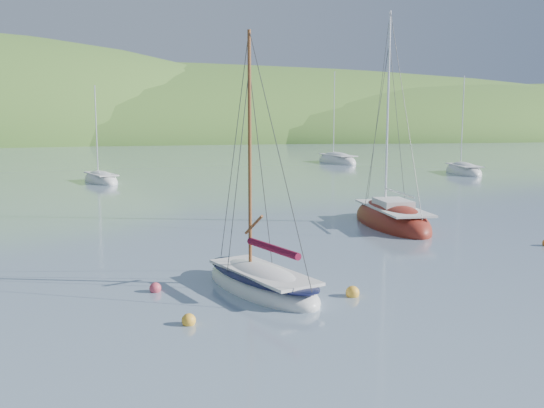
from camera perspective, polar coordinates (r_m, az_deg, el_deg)
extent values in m
plane|color=slate|center=(17.85, 1.41, -10.63)|extent=(700.00, 700.00, 0.00)
ellipsoid|color=#2E6827|center=(186.38, -13.40, 6.05)|extent=(440.00, 110.00, 44.00)
ellipsoid|color=#2E6827|center=(200.16, 13.55, 6.17)|extent=(240.00, 100.00, 34.00)
ellipsoid|color=silver|center=(20.60, -1.02, -7.76)|extent=(3.93, 6.39, 1.47)
cube|color=silver|center=(20.36, -0.84, -6.40)|extent=(2.99, 4.96, 0.10)
cylinder|color=brown|center=(20.47, -2.11, 4.92)|extent=(0.12, 0.12, 8.01)
ellipsoid|color=black|center=(20.48, -1.02, -6.60)|extent=(3.88, 6.32, 0.25)
cylinder|color=maroon|center=(19.65, 0.07, -4.20)|extent=(1.11, 2.82, 0.24)
ellipsoid|color=maroon|center=(33.39, 11.17, -1.68)|extent=(3.62, 8.60, 2.31)
cube|color=silver|center=(33.11, 11.31, -0.35)|extent=(2.72, 6.70, 0.10)
cylinder|color=white|center=(33.87, 10.84, 8.67)|extent=(0.12, 0.12, 10.47)
cube|color=silver|center=(33.07, 11.32, 0.06)|extent=(1.77, 2.48, 0.42)
cylinder|color=white|center=(32.21, 11.88, 1.04)|extent=(0.45, 4.01, 0.09)
ellipsoid|color=silver|center=(57.13, -15.81, 2.12)|extent=(4.18, 7.03, 1.81)
cube|color=silver|center=(56.94, -15.80, 2.75)|extent=(3.19, 5.46, 0.10)
cylinder|color=white|center=(57.63, -16.21, 6.72)|extent=(0.12, 0.12, 7.96)
ellipsoid|color=silver|center=(79.78, 6.13, 4.00)|extent=(3.89, 9.24, 2.45)
cube|color=silver|center=(79.57, 6.19, 4.61)|extent=(2.93, 7.20, 0.10)
cylinder|color=white|center=(80.57, 5.86, 8.47)|extent=(0.12, 0.12, 10.81)
ellipsoid|color=silver|center=(66.72, 17.56, 2.87)|extent=(4.39, 8.14, 2.11)
cube|color=silver|center=(66.52, 17.63, 3.50)|extent=(3.33, 6.33, 0.10)
cylinder|color=white|center=(67.36, 17.49, 7.48)|extent=(0.12, 0.12, 9.28)
sphere|color=yellow|center=(20.00, 7.59, -8.27)|extent=(0.45, 0.45, 0.45)
sphere|color=#CB4253|center=(20.69, -10.93, -7.79)|extent=(0.39, 0.39, 0.39)
sphere|color=yellow|center=(17.38, -7.85, -10.81)|extent=(0.40, 0.40, 0.40)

